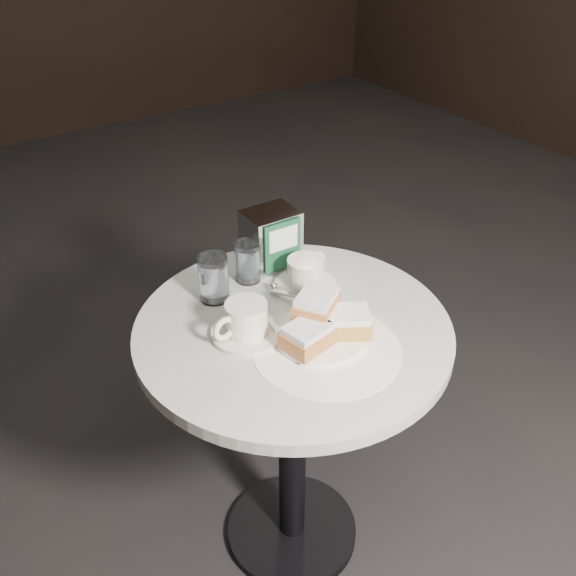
# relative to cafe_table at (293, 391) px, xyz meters

# --- Properties ---
(ground) EXTENTS (7.00, 7.00, 0.00)m
(ground) POSITION_rel_cafe_table_xyz_m (0.00, 0.00, -0.55)
(ground) COLOR black
(ground) RESTS_ON ground
(cafe_table) EXTENTS (0.70, 0.70, 0.74)m
(cafe_table) POSITION_rel_cafe_table_xyz_m (0.00, 0.00, 0.00)
(cafe_table) COLOR black
(cafe_table) RESTS_ON ground
(sugar_spill) EXTENTS (0.32, 0.32, 0.00)m
(sugar_spill) POSITION_rel_cafe_table_xyz_m (0.01, -0.11, 0.20)
(sugar_spill) COLOR white
(sugar_spill) RESTS_ON cafe_table
(beignet_plate) EXTENTS (0.22, 0.22, 0.10)m
(beignet_plate) POSITION_rel_cafe_table_xyz_m (0.02, -0.08, 0.23)
(beignet_plate) COLOR white
(beignet_plate) RESTS_ON cafe_table
(coffee_cup_left) EXTENTS (0.18, 0.18, 0.08)m
(coffee_cup_left) POSITION_rel_cafe_table_xyz_m (-0.10, 0.02, 0.23)
(coffee_cup_left) COLOR silver
(coffee_cup_left) RESTS_ON cafe_table
(coffee_cup_right) EXTENTS (0.20, 0.20, 0.08)m
(coffee_cup_right) POSITION_rel_cafe_table_xyz_m (0.11, 0.10, 0.23)
(coffee_cup_right) COLOR white
(coffee_cup_right) RESTS_ON cafe_table
(water_glass_left) EXTENTS (0.09, 0.09, 0.11)m
(water_glass_left) POSITION_rel_cafe_table_xyz_m (-0.09, 0.18, 0.25)
(water_glass_left) COLOR white
(water_glass_left) RESTS_ON cafe_table
(water_glass_right) EXTENTS (0.07, 0.07, 0.10)m
(water_glass_right) POSITION_rel_cafe_table_xyz_m (0.01, 0.21, 0.25)
(water_glass_right) COLOR white
(water_glass_right) RESTS_ON cafe_table
(napkin_dispenser) EXTENTS (0.13, 0.11, 0.15)m
(napkin_dispenser) POSITION_rel_cafe_table_xyz_m (0.09, 0.24, 0.27)
(napkin_dispenser) COLOR silver
(napkin_dispenser) RESTS_ON cafe_table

